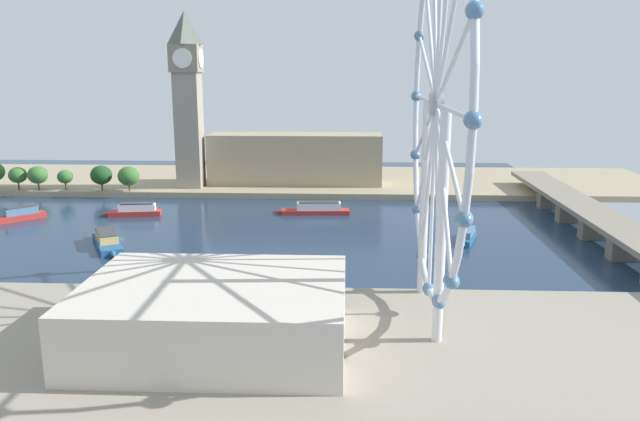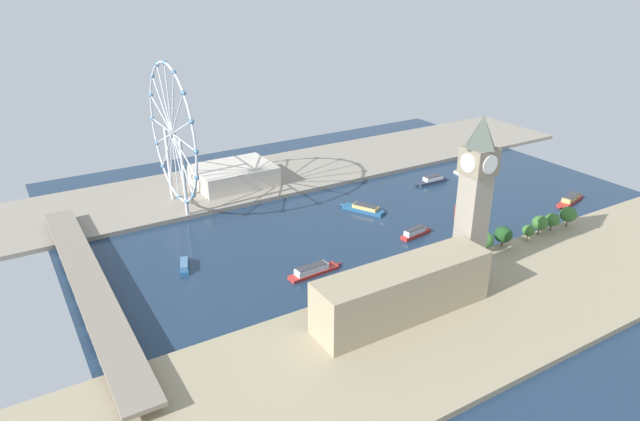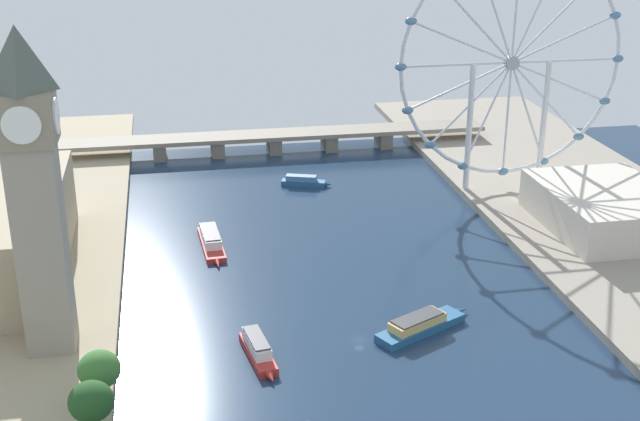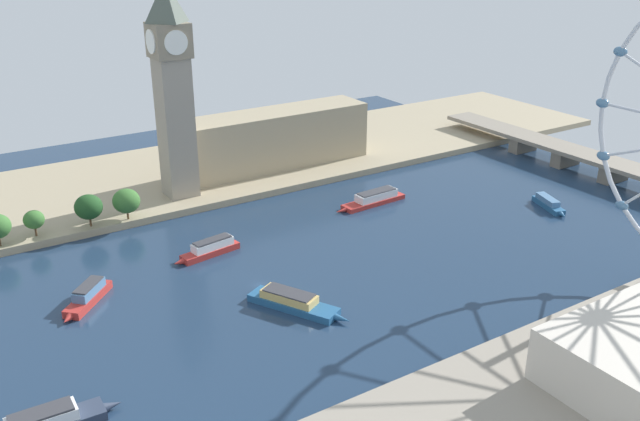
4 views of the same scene
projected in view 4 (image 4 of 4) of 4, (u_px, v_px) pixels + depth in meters
ground_plane at (259, 285)px, 231.07m from camera, size 397.10×397.10×0.00m
riverbank_left at (142, 182)px, 318.76m from camera, size 90.00×520.00×3.00m
clock_tower at (173, 88)px, 282.53m from camera, size 15.62×15.62×88.65m
parliament_block at (276, 138)px, 331.38m from camera, size 22.00×91.73×26.60m
tree_row_embankment at (29, 219)px, 255.17m from camera, size 13.76×81.84×13.69m
river_bridge at (615, 167)px, 321.47m from camera, size 209.10×16.79×9.33m
tour_boat_0 at (88, 296)px, 219.39m from camera, size 21.01×20.63×5.99m
tour_boat_2 at (374, 199)px, 297.24m from camera, size 8.73×35.66×5.59m
tour_boat_3 at (549, 204)px, 292.84m from camera, size 22.08×10.54×4.47m
tour_boat_4 at (293, 302)px, 216.49m from camera, size 33.33×20.62×5.32m
tour_boat_7 at (210, 249)px, 251.24m from camera, size 8.78×26.64×5.85m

